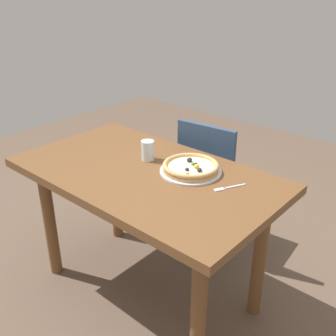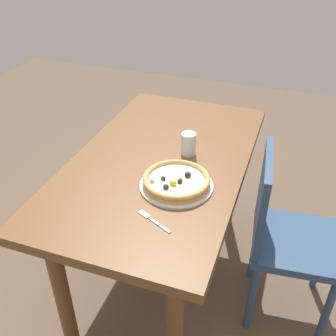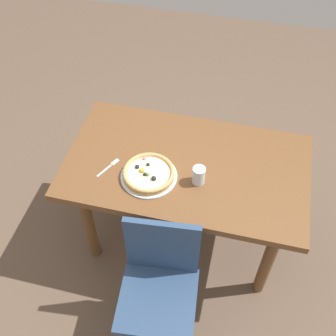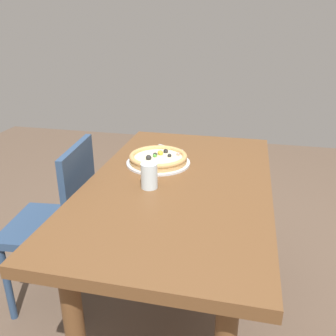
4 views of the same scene
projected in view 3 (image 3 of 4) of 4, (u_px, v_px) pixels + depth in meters
The scene contains 7 objects.
ground_plane at pixel (183, 236), 2.91m from camera, with size 6.00×6.00×0.00m, color brown.
dining_table at pixel (186, 177), 2.41m from camera, with size 1.37×0.78×0.78m.
chair_near at pixel (159, 284), 2.15m from camera, with size 0.44×0.44×0.89m.
plate at pixel (149, 176), 2.26m from camera, with size 0.31×0.31×0.01m, color silver.
pizza at pixel (149, 173), 2.24m from camera, with size 0.28×0.28×0.05m.
fork at pixel (110, 166), 2.31m from camera, with size 0.09×0.15×0.00m.
drinking_glass at pixel (199, 175), 2.20m from camera, with size 0.07×0.07×0.11m, color silver.
Camera 3 is at (0.26, -1.50, 2.53)m, focal length 44.24 mm.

